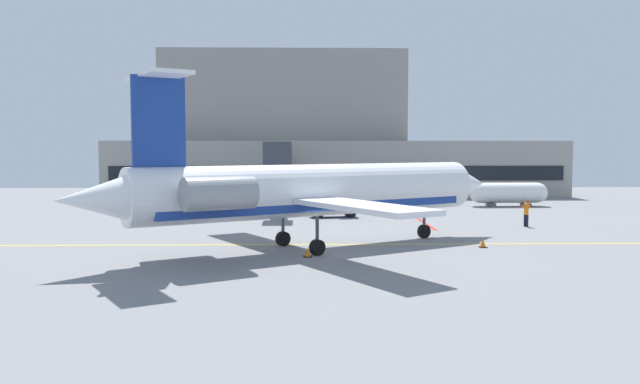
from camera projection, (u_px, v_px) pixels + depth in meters
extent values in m
cube|color=slate|center=(326.00, 253.00, 36.71)|extent=(120.00, 120.00, 0.10)
cube|color=yellow|center=(324.00, 244.00, 39.59)|extent=(108.00, 0.24, 0.01)
cube|color=red|center=(426.00, 224.00, 50.23)|extent=(0.30, 8.00, 0.01)
cube|color=gray|center=(335.00, 168.00, 82.50)|extent=(57.42, 12.19, 6.92)
cube|color=gray|center=(284.00, 97.00, 84.73)|extent=(32.05, 8.54, 11.82)
cube|color=black|center=(338.00, 173.00, 76.40)|extent=(55.12, 0.12, 1.78)
cube|color=silver|center=(282.00, 156.00, 65.56)|extent=(1.40, 21.24, 2.40)
cube|color=#2D333D|center=(278.00, 157.00, 54.07)|extent=(2.40, 2.00, 2.64)
cylinder|color=#4C4C51|center=(285.00, 182.00, 74.88)|extent=(0.44, 0.44, 4.06)
cylinder|color=#4C4C51|center=(279.00, 193.00, 55.99)|extent=(0.44, 0.44, 4.06)
cylinder|color=white|center=(316.00, 190.00, 37.66)|extent=(20.92, 14.16, 3.09)
cube|color=navy|center=(316.00, 204.00, 37.72)|extent=(18.83, 12.74, 0.56)
cone|color=white|center=(466.00, 184.00, 44.19)|extent=(4.47, 4.34, 3.03)
cone|color=white|center=(96.00, 199.00, 30.97)|extent=(4.79, 4.31, 2.62)
cube|color=white|center=(256.00, 192.00, 42.35)|extent=(7.08, 9.27, 0.28)
cube|color=white|center=(363.00, 207.00, 32.04)|extent=(7.08, 9.27, 0.28)
cylinder|color=gray|center=(185.00, 188.00, 35.90)|extent=(4.05, 3.35, 1.70)
cylinder|color=gray|center=(219.00, 193.00, 31.78)|extent=(4.05, 3.35, 1.70)
cube|color=navy|center=(159.00, 122.00, 32.39)|extent=(2.51, 1.63, 4.65)
cube|color=white|center=(158.00, 76.00, 32.23)|extent=(4.38, 5.35, 0.20)
cylinder|color=#3F3F44|center=(424.00, 217.00, 42.33)|extent=(0.20, 0.20, 1.53)
cylinder|color=black|center=(424.00, 231.00, 42.40)|extent=(0.95, 0.76, 0.90)
cylinder|color=#3F3F44|center=(283.00, 223.00, 38.91)|extent=(0.20, 0.20, 1.53)
cylinder|color=black|center=(283.00, 239.00, 38.98)|extent=(0.95, 0.76, 0.90)
cylinder|color=#3F3F44|center=(317.00, 230.00, 35.51)|extent=(0.20, 0.20, 1.53)
cylinder|color=black|center=(317.00, 247.00, 35.58)|extent=(0.95, 0.76, 0.90)
cube|color=#1E4CB2|center=(310.00, 202.00, 63.47)|extent=(3.40, 2.92, 0.50)
cube|color=#1A4197|center=(303.00, 195.00, 63.82)|extent=(1.77, 1.88, 0.92)
cylinder|color=black|center=(297.00, 205.00, 63.27)|extent=(0.75, 0.59, 0.70)
cylinder|color=black|center=(305.00, 204.00, 64.71)|extent=(0.75, 0.59, 0.70)
cylinder|color=black|center=(315.00, 206.00, 62.27)|extent=(0.75, 0.59, 0.70)
cylinder|color=black|center=(323.00, 204.00, 63.71)|extent=(0.75, 0.59, 0.70)
cube|color=#1E4CB2|center=(213.00, 206.00, 57.89)|extent=(1.66, 3.92, 0.68)
cube|color=#1A4197|center=(211.00, 198.00, 56.74)|extent=(1.47, 1.58, 1.05)
cylinder|color=black|center=(220.00, 212.00, 56.58)|extent=(0.29, 0.70, 0.70)
cylinder|color=black|center=(202.00, 212.00, 56.53)|extent=(0.29, 0.70, 0.70)
cylinder|color=black|center=(224.00, 209.00, 59.31)|extent=(0.29, 0.70, 0.70)
cylinder|color=black|center=(206.00, 209.00, 59.25)|extent=(0.29, 0.70, 0.70)
cube|color=#1E4CB2|center=(334.00, 210.00, 55.21)|extent=(4.33, 2.28, 0.57)
cube|color=#1A4197|center=(346.00, 200.00, 55.38)|extent=(1.87, 1.69, 1.09)
cylinder|color=black|center=(347.00, 212.00, 56.28)|extent=(0.74, 0.40, 0.70)
cylinder|color=black|center=(352.00, 214.00, 54.75)|extent=(0.74, 0.40, 0.70)
cylinder|color=black|center=(316.00, 213.00, 55.70)|extent=(0.74, 0.40, 0.70)
cylinder|color=black|center=(319.00, 214.00, 54.17)|extent=(0.74, 0.40, 0.70)
cylinder|color=white|center=(508.00, 193.00, 65.52)|extent=(6.18, 2.32, 2.11)
sphere|color=white|center=(537.00, 193.00, 65.70)|extent=(2.07, 2.07, 2.07)
sphere|color=white|center=(480.00, 193.00, 65.35)|extent=(2.07, 2.07, 2.07)
cube|color=#59595B|center=(491.00, 205.00, 65.57)|extent=(0.60, 1.90, 0.35)
cube|color=#59595B|center=(526.00, 205.00, 65.65)|extent=(0.60, 1.90, 0.35)
cylinder|color=#191E33|center=(525.00, 220.00, 48.72)|extent=(0.18, 0.18, 0.92)
cylinder|color=#191E33|center=(527.00, 221.00, 48.56)|extent=(0.18, 0.18, 0.92)
cylinder|color=orange|center=(526.00, 210.00, 48.59)|extent=(0.34, 0.34, 0.68)
sphere|color=tan|center=(526.00, 204.00, 48.56)|extent=(0.24, 0.24, 0.24)
cylinder|color=orange|center=(524.00, 205.00, 48.73)|extent=(0.31, 0.36, 0.50)
cylinder|color=#F2590C|center=(524.00, 202.00, 48.72)|extent=(0.06, 0.06, 0.28)
cylinder|color=orange|center=(529.00, 205.00, 48.39)|extent=(0.31, 0.36, 0.50)
cylinder|color=#F2590C|center=(529.00, 202.00, 48.37)|extent=(0.06, 0.06, 0.28)
cone|color=orange|center=(483.00, 243.00, 38.39)|extent=(0.36, 0.36, 0.55)
cube|color=black|center=(483.00, 247.00, 38.41)|extent=(0.47, 0.47, 0.04)
cone|color=orange|center=(308.00, 252.00, 35.07)|extent=(0.36, 0.36, 0.55)
cube|color=black|center=(308.00, 257.00, 35.09)|extent=(0.47, 0.47, 0.04)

